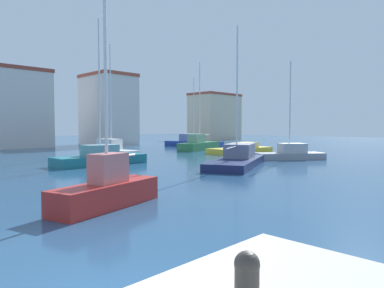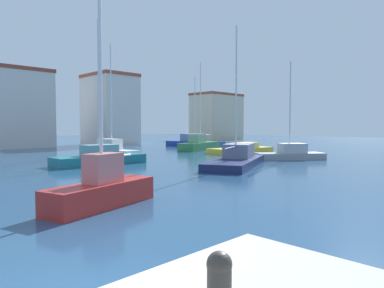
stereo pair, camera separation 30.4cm
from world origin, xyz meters
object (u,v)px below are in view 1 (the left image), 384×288
object	(u,v)px
sailboat_grey_center_channel	(290,153)
sailboat_white_distant_north	(110,148)
motorboat_yellow_behind_lamppost	(241,149)
sailboat_teal_outer_mooring	(100,157)
sailboat_navy_near_pier	(238,158)
sailboat_red_far_left	(107,188)
mooring_bollard	(247,275)
sailboat_green_far_right	(199,144)
sailboat_blue_mid_harbor	(193,142)

from	to	relation	value
sailboat_grey_center_channel	sailboat_white_distant_north	world-z (taller)	sailboat_white_distant_north
motorboat_yellow_behind_lamppost	sailboat_grey_center_channel	bearing A→B (deg)	-111.88
sailboat_grey_center_channel	sailboat_teal_outer_mooring	xyz separation A→B (m)	(-13.97, 7.98, 0.02)
motorboat_yellow_behind_lamppost	sailboat_navy_near_pier	bearing A→B (deg)	-144.70
sailboat_grey_center_channel	motorboat_yellow_behind_lamppost	world-z (taller)	sailboat_grey_center_channel
sailboat_red_far_left	sailboat_teal_outer_mooring	bearing A→B (deg)	60.22
mooring_bollard	sailboat_white_distant_north	distance (m)	33.61
sailboat_green_far_right	sailboat_teal_outer_mooring	bearing A→B (deg)	-160.50
motorboat_yellow_behind_lamppost	sailboat_white_distant_north	distance (m)	13.89
sailboat_grey_center_channel	sailboat_teal_outer_mooring	distance (m)	16.09
sailboat_blue_mid_harbor	mooring_bollard	bearing A→B (deg)	-134.91
motorboat_yellow_behind_lamppost	sailboat_red_far_left	bearing A→B (deg)	-153.53
sailboat_white_distant_north	sailboat_navy_near_pier	distance (m)	15.60
sailboat_white_distant_north	sailboat_teal_outer_mooring	distance (m)	9.69
mooring_bollard	motorboat_yellow_behind_lamppost	xyz separation A→B (m)	(28.02, 20.84, -1.02)
motorboat_yellow_behind_lamppost	sailboat_navy_near_pier	world-z (taller)	sailboat_navy_near_pier
sailboat_green_far_right	sailboat_grey_center_channel	size ratio (longest dim) A/B	1.25
sailboat_teal_outer_mooring	sailboat_grey_center_channel	bearing A→B (deg)	-29.73
mooring_bollard	sailboat_grey_center_channel	bearing A→B (deg)	28.08
sailboat_teal_outer_mooring	sailboat_green_far_right	bearing A→B (deg)	19.50
sailboat_grey_center_channel	sailboat_green_far_right	bearing A→B (deg)	76.84
sailboat_grey_center_channel	motorboat_yellow_behind_lamppost	size ratio (longest dim) A/B	1.05
sailboat_navy_near_pier	sailboat_blue_mid_harbor	distance (m)	25.18
mooring_bollard	sailboat_white_distant_north	world-z (taller)	sailboat_white_distant_north
sailboat_grey_center_channel	sailboat_navy_near_pier	bearing A→B (deg)	178.81
sailboat_grey_center_channel	sailboat_red_far_left	world-z (taller)	sailboat_grey_center_channel
motorboat_yellow_behind_lamppost	sailboat_blue_mid_harbor	xyz separation A→B (m)	(5.18, 12.47, 0.23)
sailboat_blue_mid_harbor	sailboat_green_far_right	bearing A→B (deg)	-129.81
motorboat_yellow_behind_lamppost	sailboat_blue_mid_harbor	bearing A→B (deg)	67.44
mooring_bollard	sailboat_white_distant_north	xyz separation A→B (m)	(16.85, 29.08, -0.76)
sailboat_red_far_left	mooring_bollard	bearing A→B (deg)	-113.80
motorboat_yellow_behind_lamppost	sailboat_teal_outer_mooring	world-z (taller)	sailboat_teal_outer_mooring
sailboat_navy_near_pier	sailboat_teal_outer_mooring	distance (m)	10.24
sailboat_green_far_right	sailboat_grey_center_channel	xyz separation A→B (m)	(-3.29, -14.09, -0.13)
mooring_bollard	sailboat_grey_center_channel	size ratio (longest dim) A/B	0.06
sailboat_red_far_left	sailboat_blue_mid_harbor	world-z (taller)	sailboat_blue_mid_harbor
sailboat_green_far_right	sailboat_red_far_left	world-z (taller)	sailboat_green_far_right
sailboat_white_distant_north	sailboat_navy_near_pier	size ratio (longest dim) A/B	1.11
motorboat_yellow_behind_lamppost	sailboat_navy_near_pier	size ratio (longest dim) A/B	0.81
sailboat_grey_center_channel	sailboat_red_far_left	size ratio (longest dim) A/B	1.10
motorboat_yellow_behind_lamppost	sailboat_white_distant_north	xyz separation A→B (m)	(-11.17, 8.24, 0.25)
sailboat_teal_outer_mooring	sailboat_white_distant_north	bearing A→B (deg)	53.20
sailboat_blue_mid_harbor	sailboat_teal_outer_mooring	xyz separation A→B (m)	(-22.16, -11.98, -0.05)
sailboat_green_far_right	sailboat_blue_mid_harbor	bearing A→B (deg)	50.19
motorboat_yellow_behind_lamppost	sailboat_teal_outer_mooring	bearing A→B (deg)	178.37
sailboat_green_far_right	sailboat_white_distant_north	size ratio (longest dim) A/B	0.96
sailboat_grey_center_channel	sailboat_red_far_left	xyz separation A→B (m)	(-21.12, -4.52, 0.13)
sailboat_green_far_right	motorboat_yellow_behind_lamppost	world-z (taller)	sailboat_green_far_right
mooring_bollard	sailboat_green_far_right	size ratio (longest dim) A/B	0.05
sailboat_white_distant_north	sailboat_blue_mid_harbor	xyz separation A→B (m)	(16.35, 4.23, -0.02)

